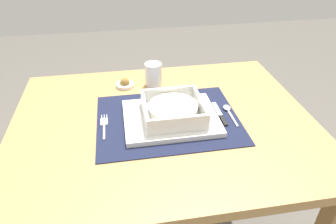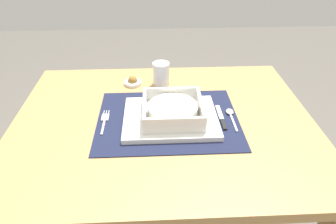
{
  "view_description": "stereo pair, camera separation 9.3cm",
  "coord_description": "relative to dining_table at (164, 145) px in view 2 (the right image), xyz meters",
  "views": [
    {
      "loc": [
        -0.12,
        -0.77,
        1.26
      ],
      "look_at": [
        0.01,
        -0.0,
        0.75
      ],
      "focal_mm": 32.73,
      "sensor_mm": 36.0,
      "label": 1
    },
    {
      "loc": [
        -0.02,
        -0.78,
        1.26
      ],
      "look_at": [
        0.01,
        -0.0,
        0.75
      ],
      "focal_mm": 32.73,
      "sensor_mm": 36.0,
      "label": 2
    }
  ],
  "objects": [
    {
      "name": "dining_table",
      "position": [
        0.0,
        0.0,
        0.0
      ],
      "size": [
        0.93,
        0.74,
        0.72
      ],
      "color": "#B2844C",
      "rests_on": "ground"
    },
    {
      "name": "placemat",
      "position": [
        0.01,
        -0.0,
        0.11
      ],
      "size": [
        0.44,
        0.34,
        0.0
      ],
      "primitive_type": "cube",
      "color": "#191E38",
      "rests_on": "dining_table"
    },
    {
      "name": "serving_plate",
      "position": [
        0.02,
        -0.01,
        0.11
      ],
      "size": [
        0.29,
        0.23,
        0.02
      ],
      "primitive_type": "cube",
      "color": "white",
      "rests_on": "placemat"
    },
    {
      "name": "porridge_bowl",
      "position": [
        0.03,
        -0.01,
        0.14
      ],
      "size": [
        0.18,
        0.18,
        0.05
      ],
      "color": "white",
      "rests_on": "serving_plate"
    },
    {
      "name": "fork",
      "position": [
        -0.18,
        -0.0,
        0.11
      ],
      "size": [
        0.02,
        0.13,
        0.0
      ],
      "rotation": [
        0.0,
        0.0,
        -0.08
      ],
      "color": "silver",
      "rests_on": "placemat"
    },
    {
      "name": "spoon",
      "position": [
        0.21,
        0.01,
        0.11
      ],
      "size": [
        0.02,
        0.12,
        0.01
      ],
      "rotation": [
        0.0,
        0.0,
        0.04
      ],
      "color": "silver",
      "rests_on": "placemat"
    },
    {
      "name": "butter_knife",
      "position": [
        0.18,
        -0.01,
        0.11
      ],
      "size": [
        0.01,
        0.13,
        0.01
      ],
      "rotation": [
        0.0,
        0.0,
        -0.07
      ],
      "color": "black",
      "rests_on": "placemat"
    },
    {
      "name": "drinking_glass",
      "position": [
        -0.0,
        0.23,
        0.14
      ],
      "size": [
        0.06,
        0.06,
        0.08
      ],
      "color": "white",
      "rests_on": "dining_table"
    },
    {
      "name": "condiment_saucer",
      "position": [
        -0.11,
        0.24,
        0.11
      ],
      "size": [
        0.06,
        0.06,
        0.04
      ],
      "color": "white",
      "rests_on": "dining_table"
    }
  ]
}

